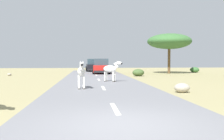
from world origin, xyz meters
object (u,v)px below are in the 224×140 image
zebra_0 (81,72)px  rock_0 (182,88)px  car_1 (93,66)px  car_0 (101,67)px  bush_0 (195,70)px  zebra_2 (111,69)px  rock_1 (9,74)px  bush_1 (138,73)px  tree_0 (169,41)px

zebra_0 → rock_0: (5.10, -1.75, -0.74)m
car_1 → car_0: bearing=95.5°
bush_0 → zebra_2: bearing=-133.2°
car_0 → rock_0: size_ratio=5.63×
rock_0 → rock_1: 19.73m
bush_1 → rock_1: 13.49m
zebra_0 → car_0: (1.94, 15.49, -0.13)m
zebra_0 → tree_0: 18.66m
car_0 → bush_0: bearing=-170.0°
car_0 → tree_0: tree_0 is taller
rock_1 → zebra_2: bearing=-41.8°
rock_0 → rock_1: rock_0 is taller
bush_0 → rock_1: 22.36m
rock_0 → rock_1: size_ratio=1.75×
tree_0 → bush_0: tree_0 is taller
zebra_0 → rock_1: 15.32m
car_1 → bush_1: 11.39m
rock_0 → rock_1: bearing=131.0°
tree_0 → zebra_0: bearing=-123.4°
zebra_2 → zebra_0: bearing=8.8°
car_1 → zebra_2: bearing=90.8°
bush_0 → bush_1: size_ratio=0.99×
bush_1 → bush_0: bearing=35.5°
rock_1 → car_1: bearing=43.0°
rock_1 → tree_0: bearing=7.2°
car_0 → rock_0: bearing=102.6°
zebra_0 → tree_0: bearing=-126.9°
bush_1 → rock_0: bearing=-91.6°
zebra_2 → tree_0: (8.09, 11.11, 2.89)m
zebra_0 → rock_1: zebra_0 is taller
bush_0 → rock_0: size_ratio=1.52×
car_0 → car_1: (-0.83, 6.00, 0.00)m
rock_0 → zebra_0: bearing=161.1°
rock_0 → bush_0: bearing=64.5°
zebra_2 → bush_1: (3.41, 6.69, -0.61)m
tree_0 → bush_1: tree_0 is taller
tree_0 → rock_1: bearing=-172.8°
zebra_0 → rock_0: bearing=157.5°
car_1 → tree_0: tree_0 is taller
tree_0 → bush_1: bearing=-136.6°
zebra_0 → bush_0: 22.25m
car_0 → car_1: same height
zebra_0 → bush_0: (14.15, 17.17, -0.62)m
rock_0 → car_1: bearing=99.7°
car_1 → rock_0: size_ratio=5.64×
zebra_2 → rock_1: size_ratio=3.46×
zebra_0 → bush_1: bearing=-120.0°
bush_0 → rock_0: (-9.04, -18.92, -0.12)m
zebra_2 → bush_1: size_ratio=1.29×
car_0 → bush_1: size_ratio=3.67×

